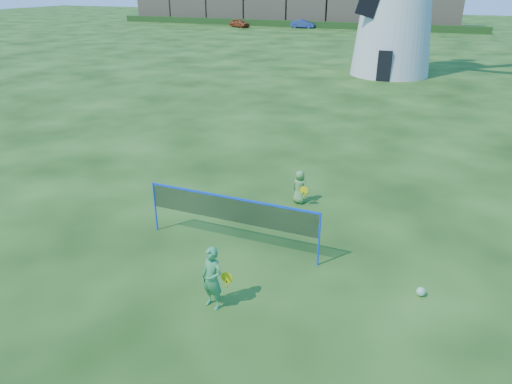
{
  "coord_description": "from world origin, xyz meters",
  "views": [
    {
      "loc": [
        4.73,
        -10.4,
        6.86
      ],
      "look_at": [
        0.2,
        0.5,
        1.5
      ],
      "focal_mm": 32.66,
      "sensor_mm": 36.0,
      "label": 1
    }
  ],
  "objects": [
    {
      "name": "car_left",
      "position": [
        -28.4,
        62.32,
        0.64
      ],
      "size": [
        4.07,
        2.97,
        1.29
      ],
      "primitive_type": "imported",
      "rotation": [
        0.0,
        0.0,
        1.14
      ],
      "color": "#913B1A",
      "rests_on": "ground"
    },
    {
      "name": "car_right",
      "position": [
        -18.56,
        65.07,
        0.64
      ],
      "size": [
        3.97,
        1.72,
        1.27
      ],
      "primitive_type": "imported",
      "rotation": [
        0.0,
        0.0,
        1.67
      ],
      "color": "navy",
      "rests_on": "ground"
    },
    {
      "name": "player_boy",
      "position": [
        0.61,
        3.32,
        0.57
      ],
      "size": [
        0.68,
        0.5,
        1.14
      ],
      "rotation": [
        0.0,
        0.0,
        2.87
      ],
      "color": "#609849",
      "rests_on": "ground"
    },
    {
      "name": "hedge",
      "position": [
        -22.0,
        66.0,
        0.5
      ],
      "size": [
        62.0,
        0.8,
        1.0
      ],
      "primitive_type": "cube",
      "color": "#193814",
      "rests_on": "ground"
    },
    {
      "name": "badminton_net",
      "position": [
        -0.27,
        -0.14,
        1.14
      ],
      "size": [
        5.05,
        0.05,
        1.55
      ],
      "color": "blue",
      "rests_on": "ground"
    },
    {
      "name": "player_girl",
      "position": [
        0.48,
        -2.74,
        0.77
      ],
      "size": [
        0.74,
        0.51,
        1.55
      ],
      "rotation": [
        0.0,
        0.0,
        -0.28
      ],
      "color": "#399050",
      "rests_on": "ground"
    },
    {
      "name": "play_ball",
      "position": [
        4.87,
        -0.48,
        0.11
      ],
      "size": [
        0.22,
        0.22,
        0.22
      ],
      "primitive_type": "sphere",
      "color": "green",
      "rests_on": "ground"
    },
    {
      "name": "ground",
      "position": [
        0.0,
        0.0,
        0.0
      ],
      "size": [
        220.0,
        220.0,
        0.0
      ],
      "primitive_type": "plane",
      "color": "black",
      "rests_on": "ground"
    }
  ]
}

